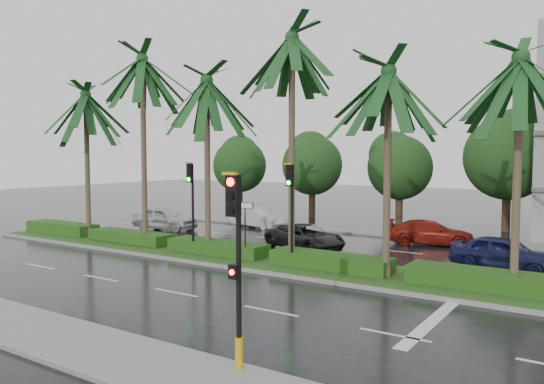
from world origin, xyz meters
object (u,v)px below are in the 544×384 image
Objects in this scene: signal_near at (236,263)px; car_darkgrey at (305,237)px; signal_median_left at (191,194)px; car_silver at (165,218)px; street_sign at (245,216)px; car_red at (431,233)px; car_white at (258,218)px; car_blue at (504,253)px.

car_darkgrey is (-6.50, 14.42, -1.87)m from signal_near.
signal_median_left reaches higher than car_silver.
car_darkgrey is at bearing 83.73° from street_sign.
signal_near is 19.46m from car_red.
car_white is at bearing 107.26° from signal_median_left.
car_white is 0.90× the size of car_darkgrey.
car_darkgrey is at bearing -118.13° from car_white.
car_silver is at bearing 95.01° from car_blue.
street_sign reaches higher than car_silver.
signal_median_left is 6.34m from car_darkgrey.
car_blue is (13.00, 4.87, -2.27)m from signal_median_left.
car_white is at bearing 121.85° from street_sign.
signal_median_left is at bearing 160.76° from car_darkgrey.
car_blue reaches higher than car_white.
car_blue is at bearing -71.90° from car_darkgrey.
signal_near is 13.93m from signal_median_left.
street_sign is at bearing -125.85° from car_silver.
car_red is 6.55m from car_blue.
car_silver reaches higher than car_red.
car_silver reaches higher than car_blue.
signal_near is 23.75m from car_white.
car_darkgrey is at bearing -103.56° from car_silver.
car_white is 16.92m from car_blue.
car_darkgrey is 1.00× the size of car_red.
car_white is 0.90× the size of car_red.
signal_median_left is at bearing -135.32° from car_silver.
car_silver is 20.64m from car_blue.
signal_median_left is 9.90m from car_silver.
street_sign is 11.03m from car_red.
car_red is at bearing 48.57° from signal_median_left.
car_red is at bearing 94.44° from signal_near.
car_silver is at bearing 142.95° from car_white.
car_silver is 6.09m from car_white.
street_sign is at bearing 3.47° from signal_median_left.
car_darkgrey is at bearing 98.76° from car_blue.
signal_near reaches higher than street_sign.
signal_median_left is 3.13m from street_sign.
car_red is at bearing -81.40° from car_white.
street_sign is 0.63× the size of car_white.
car_white is (-6.12, 9.84, -1.45)m from street_sign.
car_white is at bearing 80.17° from car_blue.
car_red is (5.00, 4.90, 0.03)m from car_darkgrey.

